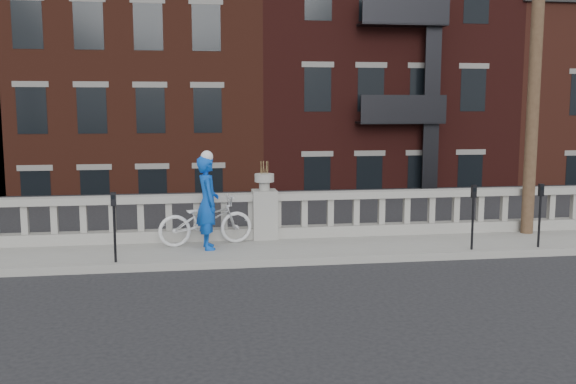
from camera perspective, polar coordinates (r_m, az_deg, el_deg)
name	(u,v)px	position (r m, az deg, el deg)	size (l,w,h in m)	color
ground	(292,295)	(10.87, 0.32, -9.14)	(120.00, 120.00, 0.00)	black
sidewalk	(270,251)	(13.73, -1.63, -5.22)	(32.00, 2.20, 0.15)	gray
balustrade	(265,217)	(14.54, -2.10, -2.22)	(28.00, 0.34, 1.03)	gray
planter_pedestal	(264,209)	(14.51, -2.10, -1.48)	(0.55, 0.55, 1.76)	gray
lower_level	(233,115)	(33.39, -4.91, 6.86)	(80.00, 44.00, 20.80)	#605E59
utility_pole	(538,12)	(16.06, 21.33, 14.68)	(1.60, 0.28, 10.00)	#422D1E
parking_meter_b	(114,219)	(12.70, -15.20, -2.33)	(0.10, 0.09, 1.36)	black
parking_meter_c	(473,210)	(13.88, 16.13, -1.52)	(0.10, 0.09, 1.36)	black
parking_meter_d	(540,208)	(14.56, 21.50, -1.33)	(0.10, 0.09, 1.36)	black
bicycle	(206,220)	(13.96, -7.34, -2.51)	(0.71, 2.04, 1.07)	silver
cyclist	(208,203)	(13.51, -7.15, -0.94)	(0.71, 0.47, 1.96)	#0B43B0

